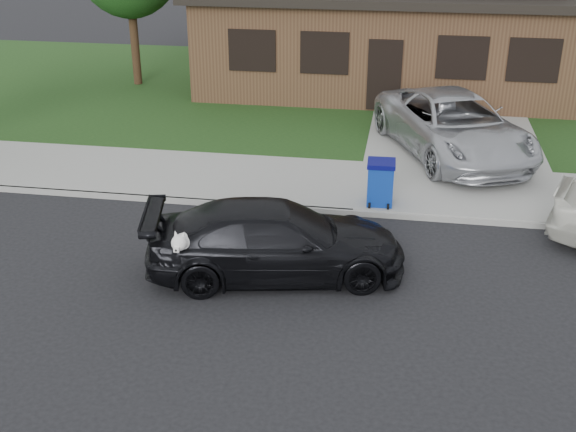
# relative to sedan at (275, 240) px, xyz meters

# --- Properties ---
(ground) EXTENTS (120.00, 120.00, 0.00)m
(ground) POSITION_rel_sedan_xyz_m (-2.60, -0.74, -0.66)
(ground) COLOR black
(ground) RESTS_ON ground
(sidewalk) EXTENTS (60.00, 3.00, 0.12)m
(sidewalk) POSITION_rel_sedan_xyz_m (-2.60, 4.26, -0.60)
(sidewalk) COLOR gray
(sidewalk) RESTS_ON ground
(curb) EXTENTS (60.00, 0.12, 0.12)m
(curb) POSITION_rel_sedan_xyz_m (-2.60, 2.76, -0.60)
(curb) COLOR gray
(curb) RESTS_ON ground
(lawn) EXTENTS (60.00, 13.00, 0.13)m
(lawn) POSITION_rel_sedan_xyz_m (-2.60, 12.26, -0.59)
(lawn) COLOR #193814
(lawn) RESTS_ON ground
(driveway) EXTENTS (4.50, 13.00, 0.14)m
(driveway) POSITION_rel_sedan_xyz_m (3.40, 9.26, -0.59)
(driveway) COLOR gray
(driveway) RESTS_ON ground
(sedan) EXTENTS (4.83, 2.78, 1.32)m
(sedan) POSITION_rel_sedan_xyz_m (0.00, 0.00, 0.00)
(sedan) COLOR black
(sedan) RESTS_ON ground
(minivan) EXTENTS (4.44, 6.04, 1.53)m
(minivan) POSITION_rel_sedan_xyz_m (3.30, 6.60, 0.24)
(minivan) COLOR #B4B6BC
(minivan) RESTS_ON driveway
(recycling_bin) EXTENTS (0.60, 0.64, 0.97)m
(recycling_bin) POSITION_rel_sedan_xyz_m (1.68, 3.17, -0.05)
(recycling_bin) COLOR #0D3296
(recycling_bin) RESTS_ON sidewalk
(house) EXTENTS (12.60, 8.60, 4.65)m
(house) POSITION_rel_sedan_xyz_m (1.40, 14.26, 1.47)
(house) COLOR #422B1C
(house) RESTS_ON ground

